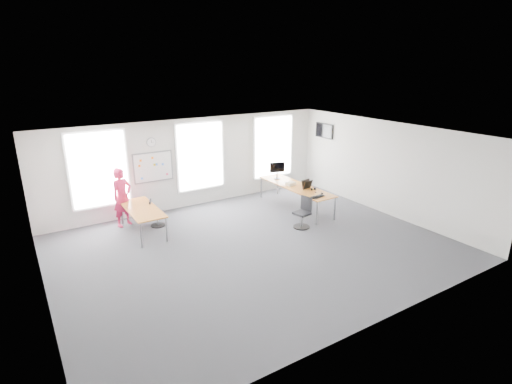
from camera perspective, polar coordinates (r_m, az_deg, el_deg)
floor at (r=10.82m, az=-0.16°, el=-7.92°), size 10.00×10.00×0.00m
ceiling at (r=9.88m, az=-0.17°, el=7.92°), size 10.00×10.00×0.00m
wall_back at (r=13.67m, az=-9.12°, el=4.13°), size 10.00×0.00×10.00m
wall_front at (r=7.42m, az=16.65°, el=-8.63°), size 10.00×0.00×10.00m
wall_left at (r=8.86m, az=-28.90°, el=-5.78°), size 0.00×10.00×10.00m
wall_right at (r=13.48m, az=18.19°, el=3.24°), size 0.00×10.00×10.00m
window_left at (r=12.77m, az=-21.55°, el=3.01°), size 1.60×0.06×2.20m
window_mid at (r=13.72m, az=-7.96°, el=5.08°), size 1.60×0.06×2.20m
window_right at (r=15.16m, az=2.45°, el=6.48°), size 1.60×0.06×2.20m
desk_right at (r=13.49m, az=5.67°, el=0.70°), size 0.86×3.22×0.78m
desk_left at (r=11.91m, az=-15.97°, el=-2.54°), size 0.83×2.07×0.76m
chair_right at (r=12.04m, az=6.75°, el=-3.15°), size 0.50×0.50×0.93m
chair_left at (r=12.42m, az=-14.15°, el=-3.14°), size 0.49×0.49×0.83m
person at (r=12.57m, az=-18.56°, el=-0.71°), size 0.77×0.65×1.79m
whiteboard at (r=13.18m, az=-14.47°, el=3.48°), size 1.20×0.03×0.90m
wall_clock at (r=13.01m, az=-14.75°, el=6.89°), size 0.30×0.04×0.30m
tv at (r=15.32m, az=9.73°, el=8.64°), size 0.06×0.90×0.55m
keyboard at (r=12.42m, az=8.81°, el=-0.67°), size 0.52×0.27×0.02m
mouse at (r=12.74m, az=9.41°, el=-0.19°), size 0.09×0.12×0.04m
lens_cap at (r=12.87m, az=8.54°, el=-0.03°), size 0.07×0.07×0.01m
headphones at (r=13.05m, az=8.19°, el=0.43°), size 0.16×0.09×0.09m
laptop_sleeve at (r=13.16m, az=7.28°, el=1.09°), size 0.38×0.25×0.30m
paper_stack at (r=13.51m, az=4.96°, el=1.19°), size 0.33×0.27×0.10m
monitor at (r=14.11m, az=3.06°, el=3.31°), size 0.54×0.22×0.61m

